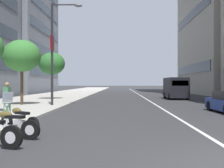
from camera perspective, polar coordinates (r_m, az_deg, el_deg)
name	(u,v)px	position (r m, az deg, el deg)	size (l,w,h in m)	color
sidewalk_right_plaza	(52,97)	(37.48, -11.52, -2.48)	(160.00, 8.65, 0.15)	#B2ADA3
lane_centre_stripe	(141,96)	(41.61, 5.67, -2.31)	(110.00, 0.16, 0.01)	silver
motorcycle_under_tarp	(9,125)	(10.23, -19.29, -7.52)	(0.70, 2.08, 1.48)	black
motorcycle_mid_row	(19,120)	(11.65, -17.58, -6.62)	(1.39, 1.86, 1.46)	black
delivery_van_ahead	(176,88)	(34.25, 12.17, -0.68)	(5.22, 2.11, 2.42)	black
street_lamp_with_banners	(57,43)	(22.89, -10.64, 7.75)	(1.26, 2.38, 7.68)	#232326
street_tree_near_plaza_corner	(22,56)	(23.81, -17.02, 5.20)	(2.89, 2.89, 4.99)	#473323
street_tree_mid_sidewalk	(52,64)	(31.80, -11.55, 3.86)	(2.76, 2.76, 4.90)	#473323
pedestrian_on_plaza	(7,99)	(15.74, -19.59, -2.73)	(0.40, 0.26, 1.71)	#3F724C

